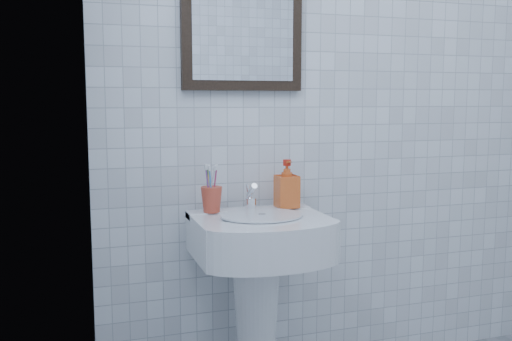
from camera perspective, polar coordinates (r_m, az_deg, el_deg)
name	(u,v)px	position (r m, az deg, el deg)	size (l,w,h in m)	color
wall_back	(349,89)	(2.54, 9.26, 8.06)	(2.20, 0.02, 2.50)	silver
wall_left	(106,73)	(1.06, -14.78, 9.41)	(0.02, 2.40, 2.50)	silver
washbasin	(258,276)	(2.26, 0.19, -10.55)	(0.50, 0.37, 0.77)	white
faucet	(251,199)	(2.27, -0.54, -2.83)	(0.05, 0.10, 0.11)	white
toothbrush_cup	(212,199)	(2.22, -4.46, -2.91)	(0.08, 0.08, 0.10)	#CA452E
soap_dispenser	(287,184)	(2.31, 3.10, -1.33)	(0.09, 0.09, 0.19)	red
wall_mirror	(242,12)	(2.36, -1.36, 15.53)	(0.50, 0.04, 0.62)	black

